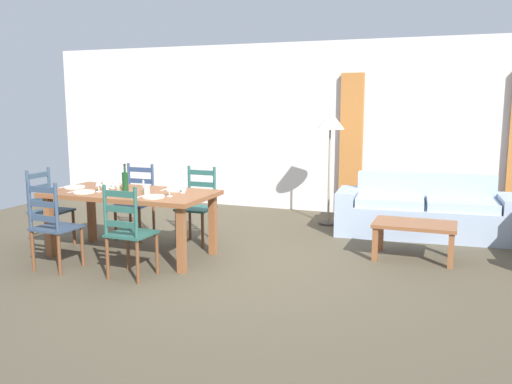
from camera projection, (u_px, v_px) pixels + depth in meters
name	position (u px, v px, depth m)	size (l,w,h in m)	color
ground_plane	(232.00, 266.00, 5.93)	(9.60, 9.60, 0.02)	#4E4534
wall_far	(312.00, 128.00, 8.75)	(9.60, 0.16, 2.70)	silver
curtain_panel_left	(351.00, 145.00, 8.43)	(0.35, 0.08, 2.20)	#B36A2F
dining_table	(131.00, 199.00, 6.20)	(1.90, 0.96, 0.75)	brown
dining_chair_near_left	(53.00, 226.00, 5.68)	(0.44, 0.42, 0.96)	#2F4057
dining_chair_near_right	(128.00, 232.00, 5.42)	(0.44, 0.42, 0.96)	#255348
dining_chair_far_left	(136.00, 201.00, 7.09)	(0.42, 0.40, 0.96)	navy
dining_chair_far_right	(198.00, 205.00, 6.80)	(0.43, 0.41, 0.96)	#25534D
dining_chair_head_west	(48.00, 208.00, 6.61)	(0.40, 0.42, 0.96)	#304556
dinner_plate_near_left	(84.00, 192.00, 6.11)	(0.24, 0.24, 0.02)	white
fork_near_left	(73.00, 192.00, 6.17)	(0.02, 0.17, 0.01)	silver
dinner_plate_near_right	(153.00, 197.00, 5.80)	(0.24, 0.24, 0.02)	white
fork_near_right	(141.00, 196.00, 5.85)	(0.02, 0.17, 0.01)	silver
dinner_plate_far_left	(110.00, 186.00, 6.57)	(0.24, 0.24, 0.02)	white
fork_far_left	(100.00, 185.00, 6.63)	(0.02, 0.17, 0.01)	silver
dinner_plate_far_right	(176.00, 190.00, 6.26)	(0.24, 0.24, 0.02)	white
fork_far_right	(165.00, 190.00, 6.31)	(0.02, 0.17, 0.01)	silver
dinner_plate_head_west	(75.00, 187.00, 6.46)	(0.24, 0.24, 0.02)	white
fork_head_west	(64.00, 187.00, 6.51)	(0.02, 0.17, 0.01)	silver
wine_bottle	(125.00, 181.00, 6.18)	(0.07, 0.07, 0.32)	#143819
wine_glass_near_left	(98.00, 182.00, 6.15)	(0.06, 0.06, 0.16)	white
wine_glass_near_right	(169.00, 186.00, 5.85)	(0.06, 0.06, 0.16)	white
wine_glass_far_left	(112.00, 179.00, 6.40)	(0.06, 0.06, 0.16)	white
wine_glass_far_right	(182.00, 183.00, 6.08)	(0.06, 0.06, 0.16)	white
coffee_cup_primary	(147.00, 190.00, 6.02)	(0.07, 0.07, 0.09)	beige
coffee_cup_secondary	(106.00, 186.00, 6.31)	(0.07, 0.07, 0.09)	beige
candle_tall	(118.00, 185.00, 6.26)	(0.05, 0.05, 0.23)	#998C66
candle_short	(144.00, 190.00, 6.08)	(0.05, 0.05, 0.15)	#998C66
couch	(424.00, 214.00, 7.22)	(2.34, 0.99, 0.80)	#95A6BD
coffee_table	(415.00, 228.00, 6.10)	(0.90, 0.56, 0.42)	brown
standing_lamp	(330.00, 127.00, 7.68)	(0.40, 0.40, 1.64)	#332D28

